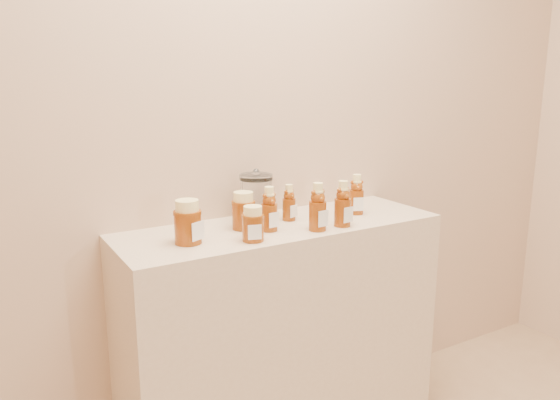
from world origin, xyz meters
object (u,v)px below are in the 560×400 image
bear_bottle_back_left (269,206)px  bear_bottle_front_left (318,204)px  honey_jar_left (188,222)px  glass_canister (256,195)px  display_table (281,338)px

bear_bottle_back_left → bear_bottle_front_left: 0.17m
bear_bottle_front_left → honey_jar_left: size_ratio=1.33×
honey_jar_left → glass_canister: size_ratio=0.76×
bear_bottle_back_left → glass_canister: (0.03, 0.15, 0.01)m
honey_jar_left → glass_canister: 0.35m
display_table → bear_bottle_back_left: (-0.08, -0.05, 0.54)m
bear_bottle_front_left → glass_canister: size_ratio=1.01×
display_table → bear_bottle_front_left: bear_bottle_front_left is taller
bear_bottle_front_left → honey_jar_left: 0.45m
honey_jar_left → bear_bottle_back_left: bearing=-25.7°
bear_bottle_front_left → glass_canister: 0.26m
display_table → glass_canister: (-0.05, 0.10, 0.54)m
display_table → honey_jar_left: bearing=-174.0°
bear_bottle_front_left → glass_canister: bearing=113.2°
glass_canister → bear_bottle_front_left: bearing=-62.1°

